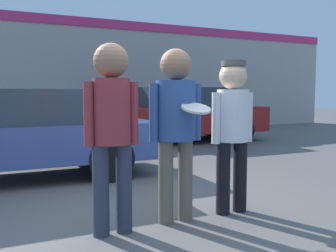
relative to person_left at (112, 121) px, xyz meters
name	(u,v)px	position (x,y,z in m)	size (l,w,h in m)	color
ground_plane	(135,219)	(0.33, 0.30, -1.05)	(56.00, 56.00, 0.00)	#5B5956
storefront_building	(36,74)	(0.33, 9.39, 0.90)	(24.00, 0.22, 3.84)	#B2A89E
person_left	(112,121)	(0.00, 0.00, 0.00)	(0.51, 0.34, 1.75)	#2D3347
person_middle_with_frisbee	(176,118)	(0.68, 0.06, 0.01)	(0.57, 0.62, 1.74)	#665B4C
person_right	(232,123)	(1.36, 0.06, -0.06)	(0.51, 0.34, 1.65)	black
parked_car_near	(6,134)	(-0.81, 2.82, -0.34)	(4.40, 1.78, 1.37)	#334784
parked_car_far	(183,114)	(3.79, 5.87, -0.30)	(4.43, 1.90, 1.48)	maroon
shrub	(179,113)	(5.03, 8.57, -0.42)	(1.25, 1.25, 1.25)	#2D6B33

